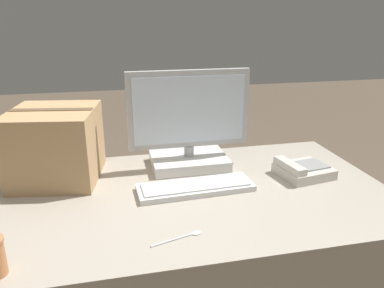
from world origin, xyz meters
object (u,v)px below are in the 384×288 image
Objects in this scene: cardboard_box at (56,145)px; spoon at (185,236)px; monitor at (189,130)px; desk_phone at (302,170)px; keyboard at (195,187)px.

spoon is at bearing -52.11° from cardboard_box.
monitor is 1.34× the size of cardboard_box.
desk_phone reaches higher than spoon.
monitor is 0.52m from desk_phone.
keyboard is at bearing -96.36° from monitor.
cardboard_box is at bearing 111.60° from spoon.
cardboard_box reaches higher than desk_phone.
desk_phone is 0.58× the size of cardboard_box.
cardboard_box is (-0.43, 0.55, 0.15)m from spoon.
cardboard_box reaches higher than keyboard.
desk_phone is (0.45, -0.22, -0.14)m from monitor.
cardboard_box is (-0.54, 0.24, 0.14)m from keyboard.
monitor is at bearing 0.73° from cardboard_box.
keyboard is 1.99× the size of desk_phone.
keyboard is 1.16× the size of cardboard_box.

